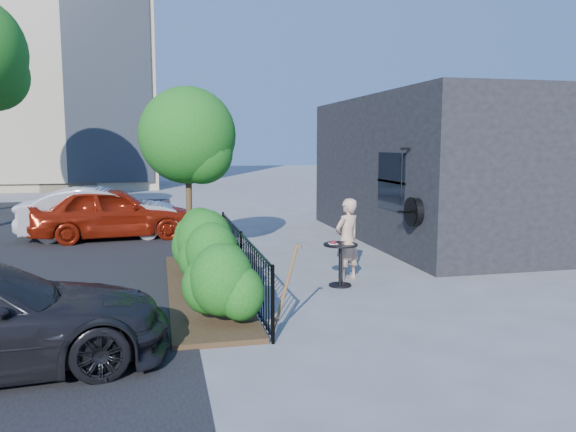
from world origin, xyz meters
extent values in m
plane|color=gray|center=(0.00, 0.00, 0.00)|extent=(120.00, 120.00, 0.00)
cube|color=black|center=(5.50, 4.50, 2.00)|extent=(6.00, 9.00, 4.00)
cube|color=black|center=(2.51, 2.40, 1.80)|extent=(0.04, 1.60, 1.40)
cube|color=black|center=(2.52, 2.40, 1.80)|extent=(0.05, 1.70, 0.06)
cylinder|color=black|center=(2.42, 0.90, 1.25)|extent=(0.18, 0.60, 0.60)
cylinder|color=black|center=(2.32, 0.90, 1.25)|extent=(0.03, 0.64, 0.64)
cube|color=black|center=(2.40, 1.40, 2.60)|extent=(0.25, 0.06, 0.06)
cylinder|color=black|center=(2.32, 1.40, 2.05)|extent=(0.02, 0.02, 1.05)
cylinder|color=black|center=(-1.50, -3.00, 0.55)|extent=(0.05, 0.05, 1.10)
cylinder|color=black|center=(-1.50, 0.00, 0.55)|extent=(0.05, 0.05, 1.10)
cylinder|color=black|center=(-1.50, 3.00, 0.55)|extent=(0.05, 0.05, 1.10)
cube|color=black|center=(-1.50, 0.00, 1.06)|extent=(0.03, 6.00, 0.03)
cube|color=black|center=(-1.50, 0.00, 0.10)|extent=(0.03, 6.00, 0.03)
cylinder|color=black|center=(-1.50, -2.90, 0.55)|extent=(0.02, 0.02, 1.04)
cylinder|color=black|center=(-1.50, -2.70, 0.55)|extent=(0.02, 0.02, 1.04)
cylinder|color=black|center=(-1.50, -2.50, 0.55)|extent=(0.02, 0.02, 1.04)
cylinder|color=black|center=(-1.50, -2.30, 0.55)|extent=(0.02, 0.02, 1.04)
cylinder|color=black|center=(-1.50, -2.10, 0.55)|extent=(0.02, 0.02, 1.04)
cylinder|color=black|center=(-1.50, -1.90, 0.55)|extent=(0.02, 0.02, 1.04)
cylinder|color=black|center=(-1.50, -1.70, 0.55)|extent=(0.02, 0.02, 1.04)
cylinder|color=black|center=(-1.50, -1.50, 0.55)|extent=(0.02, 0.02, 1.04)
cylinder|color=black|center=(-1.50, -1.30, 0.55)|extent=(0.02, 0.02, 1.04)
cylinder|color=black|center=(-1.50, -1.10, 0.55)|extent=(0.02, 0.02, 1.04)
cylinder|color=black|center=(-1.50, -0.90, 0.55)|extent=(0.02, 0.02, 1.04)
cylinder|color=black|center=(-1.50, -0.70, 0.55)|extent=(0.02, 0.02, 1.04)
cylinder|color=black|center=(-1.50, -0.50, 0.55)|extent=(0.02, 0.02, 1.04)
cylinder|color=black|center=(-1.50, -0.30, 0.55)|extent=(0.02, 0.02, 1.04)
cylinder|color=black|center=(-1.50, -0.10, 0.55)|extent=(0.02, 0.02, 1.04)
cylinder|color=black|center=(-1.50, 0.10, 0.55)|extent=(0.02, 0.02, 1.04)
cylinder|color=black|center=(-1.50, 0.30, 0.55)|extent=(0.02, 0.02, 1.04)
cylinder|color=black|center=(-1.50, 0.50, 0.55)|extent=(0.02, 0.02, 1.04)
cylinder|color=black|center=(-1.50, 0.70, 0.55)|extent=(0.02, 0.02, 1.04)
cylinder|color=black|center=(-1.50, 0.90, 0.55)|extent=(0.02, 0.02, 1.04)
cylinder|color=black|center=(-1.50, 1.10, 0.55)|extent=(0.02, 0.02, 1.04)
cylinder|color=black|center=(-1.50, 1.30, 0.55)|extent=(0.02, 0.02, 1.04)
cylinder|color=black|center=(-1.50, 1.50, 0.55)|extent=(0.02, 0.02, 1.04)
cylinder|color=black|center=(-1.50, 1.70, 0.55)|extent=(0.02, 0.02, 1.04)
cylinder|color=black|center=(-1.50, 1.90, 0.55)|extent=(0.02, 0.02, 1.04)
cylinder|color=black|center=(-1.50, 2.10, 0.55)|extent=(0.02, 0.02, 1.04)
cylinder|color=black|center=(-1.50, 2.30, 0.55)|extent=(0.02, 0.02, 1.04)
cylinder|color=black|center=(-1.50, 2.50, 0.55)|extent=(0.02, 0.02, 1.04)
cylinder|color=black|center=(-1.50, 2.70, 0.55)|extent=(0.02, 0.02, 1.04)
cylinder|color=black|center=(-1.50, 2.90, 0.55)|extent=(0.02, 0.02, 1.04)
cube|color=#382616|center=(-2.20, 0.00, 0.04)|extent=(1.30, 6.00, 0.08)
ellipsoid|color=#135614|center=(-2.10, -2.20, 0.70)|extent=(1.10, 1.10, 1.24)
ellipsoid|color=#135614|center=(-2.10, -0.60, 0.70)|extent=(1.10, 1.10, 1.24)
ellipsoid|color=#135614|center=(-2.10, 0.90, 0.70)|extent=(1.10, 1.10, 1.24)
ellipsoid|color=#135614|center=(-2.10, 2.30, 0.70)|extent=(1.10, 1.10, 1.24)
cylinder|color=#3F2B19|center=(-2.30, 2.80, 1.20)|extent=(0.14, 0.14, 2.40)
sphere|color=#135614|center=(-2.30, 2.80, 2.84)|extent=(2.20, 2.20, 2.20)
sphere|color=#135614|center=(-2.00, 2.60, 2.51)|extent=(1.43, 1.43, 1.43)
cylinder|color=black|center=(0.38, -0.21, 0.81)|extent=(0.65, 0.65, 0.03)
cylinder|color=black|center=(0.38, -0.21, 0.40)|extent=(0.07, 0.07, 0.78)
cylinder|color=black|center=(0.38, -0.21, 0.02)|extent=(0.44, 0.44, 0.03)
cube|color=white|center=(0.24, -0.17, 0.82)|extent=(0.18, 0.18, 0.01)
cube|color=white|center=(0.51, -0.25, 0.82)|extent=(0.18, 0.18, 0.01)
torus|color=#4D0C22|center=(0.24, -0.17, 0.85)|extent=(0.15, 0.15, 0.05)
torus|color=tan|center=(0.51, -0.25, 0.85)|extent=(0.15, 0.15, 0.05)
imported|color=tan|center=(0.66, 0.25, 0.82)|extent=(0.71, 0.62, 1.64)
cylinder|color=brown|center=(-1.22, -2.60, 0.71)|extent=(0.36, 0.05, 1.16)
cube|color=gray|center=(-1.39, -2.60, 0.10)|extent=(0.09, 0.17, 0.25)
cylinder|color=brown|center=(-1.04, -2.60, 1.27)|extent=(0.10, 0.10, 0.05)
imported|color=maroon|center=(-4.28, 6.41, 0.76)|extent=(4.62, 2.28, 1.51)
imported|color=#B5B5BA|center=(-4.60, 6.61, 0.74)|extent=(4.50, 1.65, 1.47)
camera|label=1|loc=(-2.94, -10.22, 2.71)|focal=35.00mm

